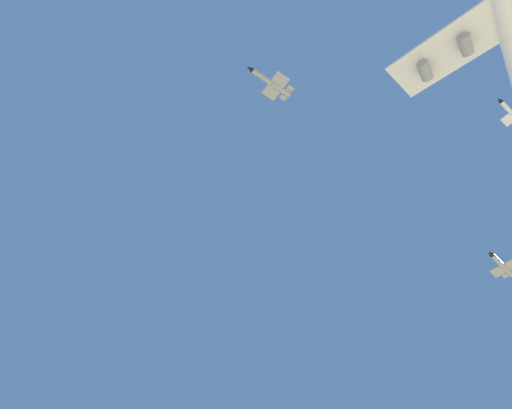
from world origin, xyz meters
TOP-DOWN VIEW (x-y plane):
  - carrier_jet at (-48.84, 117.46)m, footprint 78.31×59.16m
  - chase_jet_lead at (-102.13, 114.74)m, footprint 15.33×8.76m
  - chase_jet_left_wing at (-116.41, 86.97)m, footprint 15.29×8.53m
  - chase_jet_right_wing at (-34.03, 60.36)m, footprint 15.26×8.94m

SIDE VIEW (x-z plane):
  - chase_jet_left_wing at x=-116.41m, z-range 97.25..101.25m
  - carrier_jet at x=-48.84m, z-range 101.39..124.88m
  - chase_jet_right_wing at x=-34.03m, z-range 122.37..126.37m
  - chase_jet_lead at x=-102.13m, z-range 143.07..147.07m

